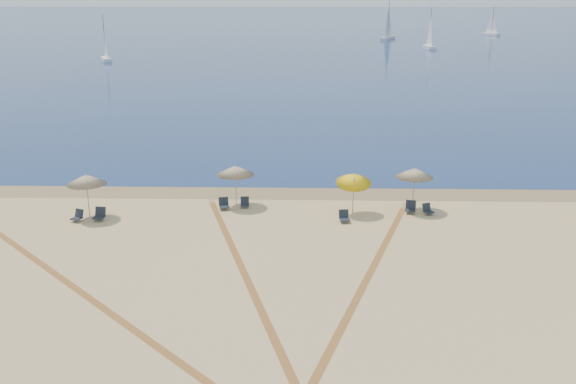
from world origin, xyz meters
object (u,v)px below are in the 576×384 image
object	(u,v)px
chair_8	(428,210)
chair_2	(78,216)
umbrella_3	(354,179)
umbrella_2	(235,170)
sailboat_1	(388,28)
chair_5	(245,203)
chair_7	(411,208)
umbrella_1	(86,179)
chair_3	(100,215)
sailboat_0	(105,47)
chair_6	(344,217)
sailboat_2	(492,26)
sailboat_3	(430,36)
chair_4	(224,204)
umbrella_4	(415,173)

from	to	relation	value
chair_8	chair_2	bearing A→B (deg)	161.05
umbrella_3	chair_2	distance (m)	15.60
umbrella_2	sailboat_1	size ratio (longest dim) A/B	0.27
chair_2	chair_8	distance (m)	19.78
chair_5	chair_7	distance (m)	9.69
umbrella_1	sailboat_1	distance (m)	135.16
umbrella_1	chair_7	distance (m)	18.45
chair_3	sailboat_0	world-z (taller)	sailboat_0
chair_2	chair_3	distance (m)	1.20
umbrella_3	sailboat_1	world-z (taller)	sailboat_1
sailboat_1	chair_3	bearing A→B (deg)	-75.42
sailboat_1	chair_8	bearing A→B (deg)	-67.66
chair_2	sailboat_1	distance (m)	135.91
chair_6	sailboat_2	distance (m)	155.39
chair_3	sailboat_2	xyz separation A→B (m)	(61.77, 147.82, 2.09)
sailboat_3	umbrella_1	bearing A→B (deg)	-114.65
chair_3	chair_5	size ratio (longest dim) A/B	1.21
umbrella_2	sailboat_3	bearing A→B (deg)	73.79
chair_5	sailboat_1	bearing A→B (deg)	74.30
chair_4	sailboat_2	xyz separation A→B (m)	(55.05, 145.75, 2.11)
chair_2	umbrella_3	bearing A→B (deg)	29.89
chair_3	sailboat_1	xyz separation A→B (m)	(31.87, 131.64, 2.48)
chair_2	chair_3	xyz separation A→B (m)	(1.18, 0.17, 0.03)
chair_7	sailboat_3	xyz separation A→B (m)	(20.08, 105.21, 2.27)
umbrella_2	chair_2	size ratio (longest dim) A/B	3.18
chair_7	sailboat_1	world-z (taller)	sailboat_1
chair_5	sailboat_1	world-z (taller)	sailboat_1
umbrella_2	sailboat_3	distance (m)	108.46
chair_4	chair_6	distance (m)	7.22
chair_2	chair_4	distance (m)	8.22
chair_3	sailboat_3	world-z (taller)	sailboat_3
umbrella_1	chair_5	size ratio (longest dim) A/B	4.09
umbrella_4	chair_4	size ratio (longest dim) A/B	3.30
sailboat_3	chair_4	bearing A→B (deg)	-111.26
chair_7	sailboat_0	bearing A→B (deg)	129.68
umbrella_1	sailboat_0	xyz separation A→B (m)	(-22.90, 81.03, 0.17)
chair_4	chair_6	size ratio (longest dim) A/B	1.10
chair_6	umbrella_1	bearing A→B (deg)	169.54
umbrella_2	chair_2	distance (m)	9.24
sailboat_0	sailboat_3	world-z (taller)	sailboat_3
chair_8	sailboat_1	distance (m)	130.86
chair_5	chair_6	distance (m)	6.22
umbrella_3	chair_5	world-z (taller)	umbrella_3
umbrella_1	chair_3	world-z (taller)	umbrella_1
umbrella_1	sailboat_3	bearing A→B (deg)	70.17
sailboat_0	chair_2	bearing A→B (deg)	-97.67
umbrella_3	chair_3	distance (m)	14.41
sailboat_3	chair_8	bearing A→B (deg)	-105.11
umbrella_2	umbrella_1	bearing A→B (deg)	-164.22
umbrella_2	chair_2	xyz separation A→B (m)	(-8.56, -2.93, -1.89)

